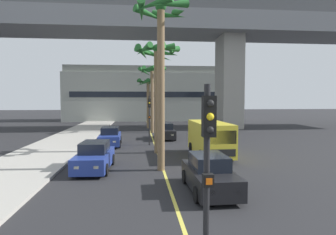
% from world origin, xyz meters
% --- Properties ---
extents(sidewalk_left, '(4.80, 80.00, 0.15)m').
position_xyz_m(sidewalk_left, '(-8.00, 16.00, 0.07)').
color(sidewalk_left, '#ADA89E').
rests_on(sidewalk_left, ground).
extents(lane_stripe_center, '(0.14, 56.00, 0.01)m').
position_xyz_m(lane_stripe_center, '(0.00, 24.00, 0.00)').
color(lane_stripe_center, '#DBCC4C').
rests_on(lane_stripe_center, ground).
extents(bridge_overpass, '(81.17, 8.00, 16.61)m').
position_xyz_m(bridge_overpass, '(0.90, 39.24, 13.17)').
color(bridge_overpass, slate).
rests_on(bridge_overpass, ground).
extents(pier_building_backdrop, '(29.22, 8.04, 9.84)m').
position_xyz_m(pier_building_backdrop, '(0.00, 55.27, 4.86)').
color(pier_building_backdrop, '#ADB2A8').
rests_on(pier_building_backdrop, ground).
extents(car_queue_front, '(1.90, 4.13, 1.56)m').
position_xyz_m(car_queue_front, '(1.63, 12.70, 0.72)').
color(car_queue_front, black).
rests_on(car_queue_front, ground).
extents(car_queue_second, '(1.96, 4.16, 1.56)m').
position_xyz_m(car_queue_second, '(-3.79, 16.95, 0.72)').
color(car_queue_second, navy).
rests_on(car_queue_second, ground).
extents(car_queue_third, '(1.84, 4.10, 1.56)m').
position_xyz_m(car_queue_third, '(1.23, 29.02, 0.72)').
color(car_queue_third, black).
rests_on(car_queue_third, ground).
extents(car_queue_fourth, '(1.94, 4.16, 1.56)m').
position_xyz_m(car_queue_fourth, '(-3.78, 25.37, 0.72)').
color(car_queue_fourth, navy).
rests_on(car_queue_fourth, ground).
extents(delivery_van, '(2.26, 5.29, 2.36)m').
position_xyz_m(delivery_van, '(3.48, 19.95, 1.29)').
color(delivery_van, yellow).
rests_on(delivery_van, ground).
extents(traffic_light_median_near, '(0.24, 0.37, 4.20)m').
position_xyz_m(traffic_light_median_near, '(-0.04, 6.17, 2.71)').
color(traffic_light_median_near, black).
rests_on(traffic_light_median_near, ground).
extents(traffic_light_median_far, '(0.24, 0.37, 4.20)m').
position_xyz_m(traffic_light_median_far, '(-0.46, 25.27, 2.71)').
color(traffic_light_median_far, black).
rests_on(traffic_light_median_far, ground).
extents(palm_tree_near_median, '(3.36, 3.38, 7.85)m').
position_xyz_m(palm_tree_near_median, '(-0.04, 21.66, 6.42)').
color(palm_tree_near_median, brown).
rests_on(palm_tree_near_median, ground).
extents(palm_tree_mid_median, '(3.09, 3.20, 9.18)m').
position_xyz_m(palm_tree_mid_median, '(-0.14, 16.53, 7.15)').
color(palm_tree_mid_median, brown).
rests_on(palm_tree_mid_median, ground).
extents(palm_tree_far_median, '(3.34, 3.35, 7.79)m').
position_xyz_m(palm_tree_far_median, '(0.21, 34.36, 6.40)').
color(palm_tree_far_median, brown).
rests_on(palm_tree_far_median, ground).
extents(palm_tree_farthest_median, '(3.19, 3.36, 6.78)m').
position_xyz_m(palm_tree_farthest_median, '(-0.07, 40.17, 5.34)').
color(palm_tree_farthest_median, brown).
rests_on(palm_tree_farthest_median, ground).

